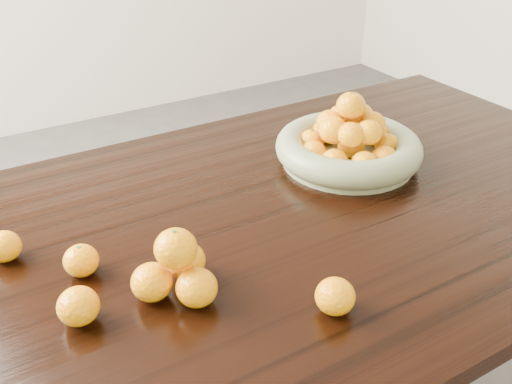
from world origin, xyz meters
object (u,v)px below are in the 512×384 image
fruit_bowl (349,145)px  orange_pyramid (178,269)px  dining_table (239,261)px  loose_orange_0 (81,260)px

fruit_bowl → orange_pyramid: (-0.55, -0.23, 0.00)m
fruit_bowl → orange_pyramid: size_ratio=2.40×
fruit_bowl → orange_pyramid: 0.60m
dining_table → orange_pyramid: 0.26m
fruit_bowl → loose_orange_0: bearing=-171.7°
dining_table → orange_pyramid: size_ratio=13.64×
dining_table → fruit_bowl: fruit_bowl is taller
loose_orange_0 → dining_table: bearing=-1.3°
dining_table → loose_orange_0: 0.34m
dining_table → fruit_bowl: size_ratio=5.67×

